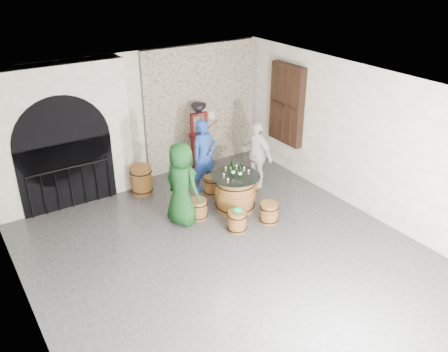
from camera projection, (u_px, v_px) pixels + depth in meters
ground at (226, 254)px, 9.14m from camera, size 8.00×8.00×0.00m
wall_back at (135, 118)px, 11.46m from camera, size 8.00×0.00×8.00m
wall_front at (416, 312)px, 5.42m from camera, size 8.00×0.00×8.00m
wall_left at (20, 240)px, 6.73m from camera, size 0.00×8.00×8.00m
wall_right at (362, 141)px, 10.15m from camera, size 0.00×8.00×8.00m
ceiling at (226, 93)px, 7.74m from camera, size 8.00×8.00×0.00m
stone_facing_panel at (201, 107)px, 12.29m from camera, size 3.20×0.12×3.18m
arched_opening at (59, 138)px, 10.34m from camera, size 3.10×0.60×3.19m
shuttered_window at (287, 104)px, 11.81m from camera, size 0.23×1.10×2.00m
barrel_table at (235, 193)px, 10.54m from camera, size 1.10×1.10×0.84m
barrel_stool_left at (198, 209)px, 10.27m from camera, size 0.41×0.41×0.46m
barrel_stool_far at (212, 185)px, 11.28m from camera, size 0.41×0.41×0.46m
barrel_stool_right at (250, 183)px, 11.37m from camera, size 0.41×0.41×0.46m
barrel_stool_near_right at (269, 213)px, 10.12m from camera, size 0.41×0.41×0.46m
barrel_stool_near_left at (237, 221)px, 9.81m from camera, size 0.41×0.41×0.46m
green_cap at (237, 210)px, 9.69m from camera, size 0.24×0.20×0.11m
person_green at (182, 184)px, 9.82m from camera, size 0.83×1.03×1.82m
person_blue at (204, 156)px, 11.23m from camera, size 0.69×0.51×1.76m
person_white at (256, 155)px, 11.40m from camera, size 0.56×1.03×1.66m
wine_bottle_left at (233, 170)px, 10.29m from camera, size 0.08×0.08×0.32m
wine_bottle_center at (240, 172)px, 10.22m from camera, size 0.08×0.08×0.32m
wine_bottle_right at (232, 166)px, 10.47m from camera, size 0.08×0.08×0.32m
tasting_glass_a at (228, 180)px, 10.03m from camera, size 0.05×0.05×0.10m
tasting_glass_b at (244, 169)px, 10.55m from camera, size 0.05×0.05×0.10m
tasting_glass_c at (226, 169)px, 10.56m from camera, size 0.05×0.05×0.10m
tasting_glass_d at (237, 167)px, 10.64m from camera, size 0.05×0.05×0.10m
tasting_glass_e at (249, 172)px, 10.41m from camera, size 0.05×0.05×0.10m
tasting_glass_f at (224, 175)px, 10.25m from camera, size 0.05×0.05×0.10m
side_barrel at (141, 180)px, 11.24m from camera, size 0.53×0.53×0.71m
corking_press at (199, 133)px, 12.09m from camera, size 0.76×0.48×1.83m
control_box at (211, 115)px, 12.46m from camera, size 0.18×0.10×0.22m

